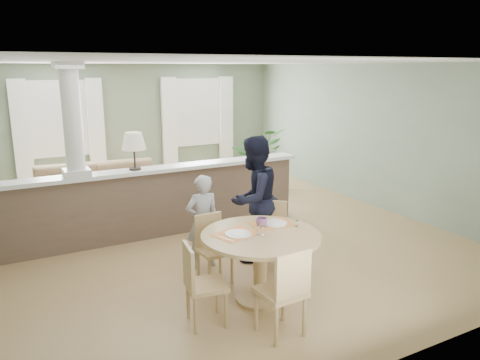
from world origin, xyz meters
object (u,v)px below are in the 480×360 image
sofa (98,188)px  houseplant (256,158)px  chair_near (285,289)px  man_person (253,199)px  chair_far_boy (212,245)px  chair_side (200,281)px  dining_table (260,248)px  child_person (203,221)px  chair_far_man (271,231)px

sofa → houseplant: 3.48m
chair_near → man_person: man_person is taller
chair_far_boy → chair_side: chair_side is taller
chair_far_boy → dining_table: bearing=-73.1°
chair_side → man_person: size_ratio=0.51×
child_person → dining_table: bearing=101.3°
dining_table → chair_near: bearing=-103.0°
child_person → man_person: 0.76m
chair_near → dining_table: bearing=-106.0°
chair_far_boy → chair_side: size_ratio=0.96×
dining_table → child_person: bearing=98.9°
sofa → houseplant: houseplant is taller
dining_table → chair_far_boy: size_ratio=1.58×
man_person → chair_far_boy: bearing=-0.7°
chair_far_man → child_person: bearing=-161.9°
sofa → chair_side: 4.62m
houseplant → dining_table: size_ratio=0.99×
man_person → chair_side: bearing=18.3°
sofa → child_person: (0.67, -3.29, 0.21)m
child_person → man_person: bearing=174.7°
man_person → chair_far_man: bearing=82.9°
chair_side → houseplant: bearing=-26.9°
chair_far_man → chair_side: 1.72m
sofa → chair_near: size_ratio=3.06×
chair_far_boy → child_person: 0.48m
chair_far_boy → child_person: size_ratio=0.67×
chair_far_man → houseplant: bearing=106.7°
dining_table → chair_side: size_ratio=1.52×
chair_far_man → man_person: man_person is taller
dining_table → child_person: size_ratio=1.06×
chair_far_boy → chair_far_man: (0.88, 0.04, 0.02)m
dining_table → chair_far_man: (0.63, 0.78, -0.16)m
chair_side → child_person: (0.63, 1.34, 0.15)m
houseplant → chair_near: (-2.79, -5.33, -0.14)m
chair_near → man_person: size_ratio=0.54×
chair_side → chair_far_man: bearing=-48.0°
chair_far_boy → man_person: (0.79, 0.34, 0.40)m
dining_table → chair_side: dining_table is taller
houseplant → chair_far_boy: size_ratio=1.56×
houseplant → chair_side: size_ratio=1.50×
dining_table → houseplant: bearing=60.2°
chair_side → child_person: child_person is taller
chair_far_boy → child_person: child_person is taller
chair_far_man → chair_near: chair_near is taller
chair_far_man → chair_side: bearing=-102.7°
chair_side → man_person: man_person is taller
chair_near → child_person: size_ratio=0.74×
sofa → chair_side: size_ratio=3.27×
houseplant → chair_far_man: size_ratio=1.50×
chair_far_man → chair_side: same height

